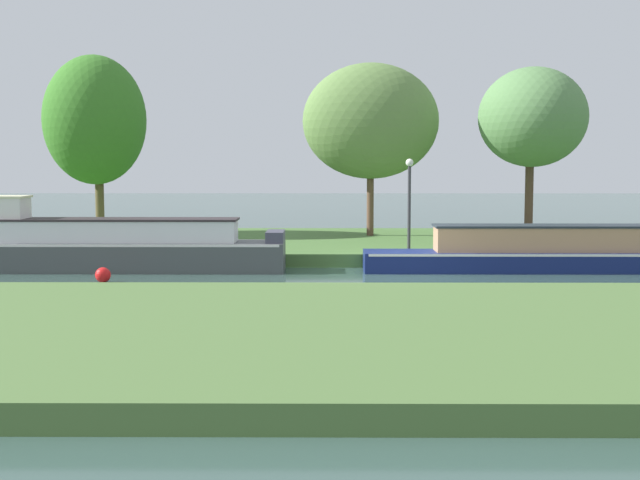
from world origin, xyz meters
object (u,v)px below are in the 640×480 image
(willow_tree_centre, at_px, (371,121))
(lamp_post, at_px, (409,192))
(slate_narrowboat, at_px, (107,247))
(channel_buoy, at_px, (103,275))
(willow_tree_right, at_px, (532,117))
(mooring_post_near, at_px, (485,242))
(navy_barge, at_px, (540,252))
(willow_tree_left, at_px, (95,120))
(mooring_post_far, at_px, (184,242))

(willow_tree_centre, height_order, lamp_post, willow_tree_centre)
(slate_narrowboat, bearing_deg, willow_tree_centre, 42.44)
(channel_buoy, bearing_deg, lamp_post, 28.43)
(willow_tree_right, relative_size, lamp_post, 2.16)
(willow_tree_centre, xyz_separation_m, willow_tree_right, (5.77, -0.60, 0.10))
(willow_tree_right, relative_size, mooring_post_near, 9.33)
(lamp_post, relative_size, channel_buoy, 6.99)
(lamp_post, xyz_separation_m, channel_buoy, (-8.40, -4.55, -1.99))
(channel_buoy, bearing_deg, willow_tree_centre, 52.49)
(lamp_post, height_order, channel_buoy, lamp_post)
(navy_barge, height_order, willow_tree_left, willow_tree_left)
(willow_tree_centre, relative_size, mooring_post_near, 9.66)
(channel_buoy, bearing_deg, navy_barge, 11.53)
(willow_tree_right, bearing_deg, mooring_post_far, -154.64)
(navy_barge, bearing_deg, willow_tree_left, 152.80)
(willow_tree_left, relative_size, mooring_post_far, 9.87)
(willow_tree_centre, height_order, mooring_post_near, willow_tree_centre)
(slate_narrowboat, height_order, lamp_post, lamp_post)
(willow_tree_left, xyz_separation_m, willow_tree_right, (15.97, -0.90, 0.05))
(mooring_post_near, bearing_deg, channel_buoy, -161.37)
(navy_barge, distance_m, lamp_post, 4.46)
(willow_tree_right, distance_m, lamp_post, 7.10)
(willow_tree_centre, distance_m, willow_tree_right, 5.80)
(lamp_post, bearing_deg, mooring_post_far, -171.91)
(willow_tree_left, xyz_separation_m, channel_buoy, (2.75, -10.01, -4.45))
(slate_narrowboat, xyz_separation_m, willow_tree_left, (-2.26, 7.57, 3.96))
(lamp_post, bearing_deg, willow_tree_left, 153.90)
(mooring_post_far, bearing_deg, willow_tree_right, 25.36)
(willow_tree_right, distance_m, channel_buoy, 16.68)
(lamp_post, xyz_separation_m, mooring_post_far, (-6.85, -0.97, -1.45))
(willow_tree_centre, relative_size, lamp_post, 2.23)
(lamp_post, bearing_deg, willow_tree_right, 43.40)
(slate_narrowboat, bearing_deg, channel_buoy, -78.64)
(navy_barge, relative_size, lamp_post, 3.46)
(mooring_post_far, bearing_deg, channel_buoy, -113.45)
(willow_tree_left, bearing_deg, willow_tree_centre, -1.69)
(willow_tree_right, height_order, mooring_post_far, willow_tree_right)
(willow_tree_centre, xyz_separation_m, lamp_post, (0.95, -5.16, -2.42))
(willow_tree_centre, height_order, mooring_post_far, willow_tree_centre)
(willow_tree_right, relative_size, mooring_post_far, 9.06)
(channel_buoy, bearing_deg, slate_narrowboat, 101.36)
(willow_tree_centre, bearing_deg, channel_buoy, -127.51)
(willow_tree_left, distance_m, lamp_post, 12.66)
(navy_barge, distance_m, mooring_post_near, 1.79)
(slate_narrowboat, distance_m, mooring_post_far, 2.33)
(navy_barge, xyz_separation_m, slate_narrowboat, (-12.47, 0.00, 0.14))
(navy_barge, distance_m, willow_tree_left, 17.05)
(willow_tree_left, bearing_deg, mooring_post_far, -56.26)
(lamp_post, relative_size, mooring_post_far, 4.20)
(willow_tree_left, xyz_separation_m, lamp_post, (11.15, -5.46, -2.47))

